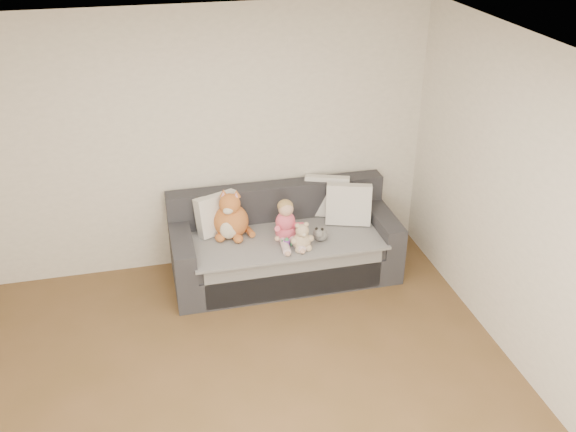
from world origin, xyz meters
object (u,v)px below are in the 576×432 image
object	(u,v)px
sofa	(284,246)
teddy_bear	(302,239)
toddler	(287,225)
sippy_cup	(287,242)
plush_cat	(231,219)

from	to	relation	value
sofa	teddy_bear	size ratio (longest dim) A/B	7.75
toddler	teddy_bear	xyz separation A→B (m)	(0.11, -0.18, -0.06)
sofa	toddler	xyz separation A→B (m)	(-0.01, -0.18, 0.34)
toddler	sippy_cup	xyz separation A→B (m)	(-0.03, -0.12, -0.12)
sippy_cup	toddler	bearing A→B (deg)	77.24
sofa	sippy_cup	xyz separation A→B (m)	(-0.04, -0.29, 0.22)
sofa	sippy_cup	distance (m)	0.37
sofa	teddy_bear	world-z (taller)	sofa
toddler	plush_cat	distance (m)	0.54
toddler	sofa	bearing A→B (deg)	83.09
toddler	teddy_bear	bearing A→B (deg)	-63.17
toddler	teddy_bear	distance (m)	0.22
teddy_bear	toddler	bearing A→B (deg)	115.52
sofa	sippy_cup	world-z (taller)	sofa
sofa	teddy_bear	bearing A→B (deg)	-75.24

